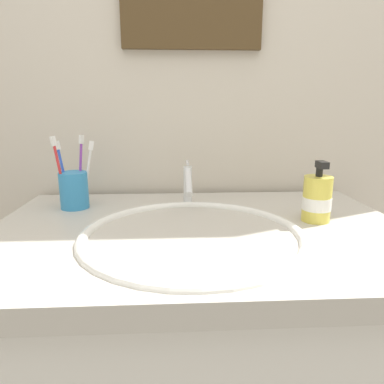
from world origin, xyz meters
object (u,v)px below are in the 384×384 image
(toothbrush_white, at_px, (88,169))
(soap_dispenser, at_px, (317,199))
(toothbrush_purple, at_px, (81,166))
(toothbrush_blue, at_px, (63,169))
(toothbrush_red, at_px, (59,168))
(toothbrush_cup, at_px, (74,190))
(faucet, at_px, (188,183))

(toothbrush_white, relative_size, soap_dispenser, 1.20)
(toothbrush_purple, distance_m, toothbrush_blue, 0.05)
(toothbrush_purple, xyz_separation_m, toothbrush_red, (-0.04, -0.05, 0.00))
(toothbrush_purple, xyz_separation_m, toothbrush_white, (0.02, -0.01, -0.01))
(toothbrush_cup, height_order, toothbrush_white, toothbrush_white)
(toothbrush_cup, height_order, toothbrush_red, toothbrush_red)
(faucet, height_order, toothbrush_blue, toothbrush_blue)
(toothbrush_white, xyz_separation_m, soap_dispenser, (0.58, -0.16, -0.05))
(soap_dispenser, bearing_deg, toothbrush_red, 169.29)
(toothbrush_blue, bearing_deg, faucet, -0.50)
(toothbrush_cup, relative_size, soap_dispenser, 0.67)
(faucet, height_order, toothbrush_red, toothbrush_red)
(toothbrush_red, bearing_deg, toothbrush_white, 27.44)
(soap_dispenser, bearing_deg, toothbrush_cup, 166.66)
(toothbrush_blue, height_order, toothbrush_red, toothbrush_red)
(toothbrush_red, bearing_deg, toothbrush_cup, 43.57)
(faucet, distance_m, toothbrush_red, 0.34)
(faucet, bearing_deg, toothbrush_blue, 179.50)
(toothbrush_cup, distance_m, soap_dispenser, 0.64)
(faucet, xyz_separation_m, toothbrush_purple, (-0.30, 0.02, 0.05))
(faucet, relative_size, toothbrush_blue, 0.77)
(toothbrush_blue, distance_m, toothbrush_red, 0.03)
(toothbrush_cup, distance_m, toothbrush_white, 0.07)
(toothbrush_red, bearing_deg, toothbrush_purple, 48.64)
(toothbrush_cup, bearing_deg, toothbrush_red, -136.43)
(toothbrush_blue, xyz_separation_m, soap_dispenser, (0.65, -0.16, -0.05))
(toothbrush_blue, bearing_deg, toothbrush_red, -86.41)
(toothbrush_white, relative_size, toothbrush_red, 0.92)
(toothbrush_blue, xyz_separation_m, toothbrush_white, (0.07, 0.00, -0.00))
(toothbrush_cup, distance_m, toothbrush_purple, 0.07)
(soap_dispenser, bearing_deg, faucet, 153.53)
(toothbrush_white, height_order, toothbrush_red, toothbrush_red)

